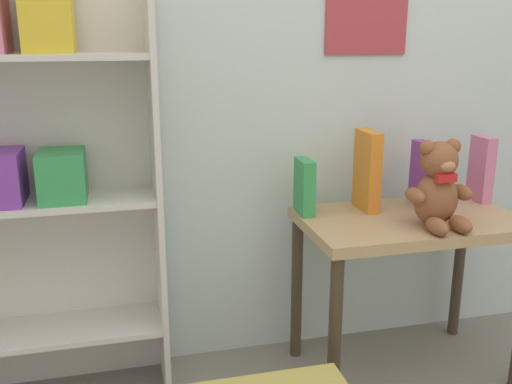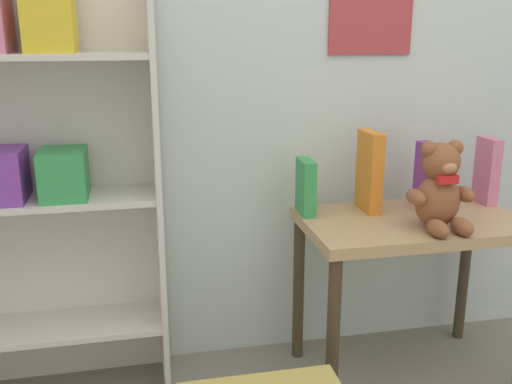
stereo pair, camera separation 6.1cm
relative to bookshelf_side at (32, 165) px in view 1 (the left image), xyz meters
The scene contains 8 objects.
wall_back 1.14m from the bookshelf_side, ahead, with size 4.80×0.07×2.50m.
bookshelf_side is the anchor object (origin of this frame).
display_table 1.22m from the bookshelf_side, ahead, with size 0.72×0.43×0.57m.
teddy_bear 1.23m from the bookshelf_side, 12.64° to the right, with size 0.21×0.19×0.27m.
book_standing_green 0.85m from the bookshelf_side, ahead, with size 0.04×0.12×0.18m, color #33934C.
book_standing_orange 1.07m from the bookshelf_side, ahead, with size 0.04×0.14×0.27m, color orange.
book_standing_purple 1.29m from the bookshelf_side, ahead, with size 0.04×0.14×0.22m, color purple.
book_standing_pink 1.51m from the bookshelf_side, ahead, with size 0.04×0.10×0.23m, color #D17093.
Camera 1 is at (-0.78, -0.43, 1.15)m, focal length 40.00 mm.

